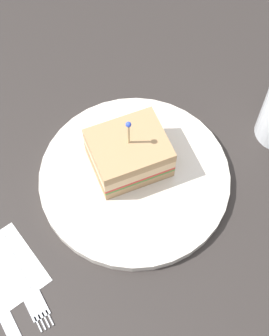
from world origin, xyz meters
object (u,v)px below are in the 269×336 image
object	(u,v)px
napkin	(2,271)
fork	(29,292)
plate	(134,178)
sandwich_half_center	(129,153)

from	to	relation	value
napkin	fork	distance (cm)	4.51
plate	sandwich_half_center	distance (cm)	3.88
sandwich_half_center	fork	distance (cm)	21.16
plate	fork	xyz separation A→B (cm)	(-19.65, -2.27, -0.48)
sandwich_half_center	fork	size ratio (longest dim) A/B	0.91
sandwich_half_center	napkin	bearing A→B (deg)	179.16
napkin	sandwich_half_center	bearing A→B (deg)	-0.84
sandwich_half_center	fork	bearing A→B (deg)	-168.63
sandwich_half_center	fork	xyz separation A→B (cm)	(-20.41, -4.10, -3.82)
plate	napkin	distance (cm)	20.68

